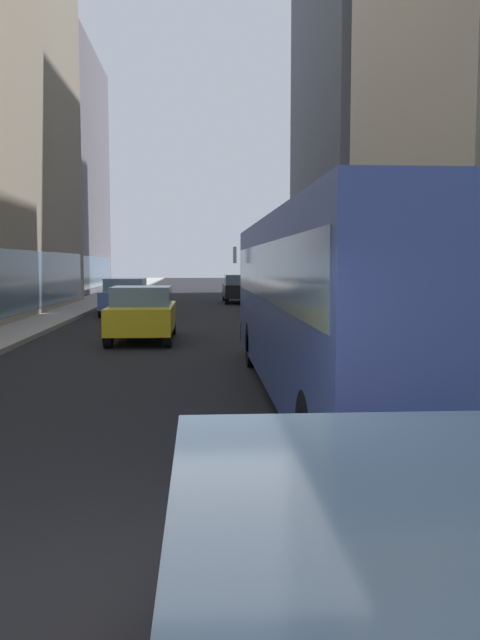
{
  "coord_description": "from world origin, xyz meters",
  "views": [
    {
      "loc": [
        0.47,
        -3.96,
        2.31
      ],
      "look_at": [
        1.12,
        6.28,
        1.4
      ],
      "focal_mm": 36.26,
      "sensor_mm": 36.0,
      "label": 1
    }
  ],
  "objects_px": {
    "dalmatian_dog": "(268,460)",
    "car_yellow_taxi": "(142,313)",
    "transit_bus": "(338,295)",
    "car_black_suv": "(239,288)",
    "car_blue_hatchback": "(126,296)"
  },
  "relations": [
    {
      "from": "car_blue_hatchback",
      "to": "car_yellow_taxi",
      "type": "bearing_deg",
      "value": -80.99
    },
    {
      "from": "car_yellow_taxi",
      "to": "dalmatian_dog",
      "type": "height_order",
      "value": "car_yellow_taxi"
    },
    {
      "from": "transit_bus",
      "to": "dalmatian_dog",
      "type": "height_order",
      "value": "transit_bus"
    },
    {
      "from": "car_black_suv",
      "to": "dalmatian_dog",
      "type": "xyz_separation_m",
      "value": [
        -1.71,
        -31.68,
        -0.31
      ]
    },
    {
      "from": "transit_bus",
      "to": "car_blue_hatchback",
      "type": "xyz_separation_m",
      "value": [
        -5.6,
        18.56,
        -0.95
      ]
    },
    {
      "from": "car_yellow_taxi",
      "to": "dalmatian_dog",
      "type": "xyz_separation_m",
      "value": [
        2.29,
        -13.4,
        -0.31
      ]
    },
    {
      "from": "transit_bus",
      "to": "car_yellow_taxi",
      "type": "distance_m",
      "value": 9.42
    },
    {
      "from": "car_black_suv",
      "to": "dalmatian_dog",
      "type": "height_order",
      "value": "car_black_suv"
    },
    {
      "from": "transit_bus",
      "to": "car_yellow_taxi",
      "type": "bearing_deg",
      "value": 115.27
    },
    {
      "from": "transit_bus",
      "to": "car_yellow_taxi",
      "type": "height_order",
      "value": "transit_bus"
    },
    {
      "from": "car_yellow_taxi",
      "to": "car_black_suv",
      "type": "height_order",
      "value": "same"
    },
    {
      "from": "transit_bus",
      "to": "car_black_suv",
      "type": "relative_size",
      "value": 2.58
    },
    {
      "from": "dalmatian_dog",
      "to": "transit_bus",
      "type": "bearing_deg",
      "value": 70.83
    },
    {
      "from": "dalmatian_dog",
      "to": "car_yellow_taxi",
      "type": "bearing_deg",
      "value": 99.69
    },
    {
      "from": "car_yellow_taxi",
      "to": "car_black_suv",
      "type": "distance_m",
      "value": 18.72
    }
  ]
}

